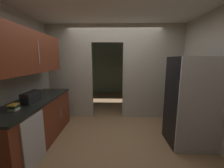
# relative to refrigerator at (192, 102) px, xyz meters

# --- Properties ---
(ground) EXTENTS (20.00, 20.00, 0.00)m
(ground) POSITION_rel_refrigerator_xyz_m (-1.48, 0.08, -0.86)
(ground) COLOR #93704C
(kitchen_overhead_slab) EXTENTS (4.14, 6.52, 0.06)m
(kitchen_overhead_slab) POSITION_rel_refrigerator_xyz_m (-1.48, 0.46, 1.77)
(kitchen_overhead_slab) COLOR silver
(kitchen_partition) EXTENTS (3.74, 0.12, 2.60)m
(kitchen_partition) POSITION_rel_refrigerator_xyz_m (-1.43, 1.34, 0.50)
(kitchen_partition) COLOR #ADA899
(kitchen_partition) RESTS_ON ground
(adjoining_room_shell) EXTENTS (3.74, 3.01, 2.60)m
(adjoining_room_shell) POSITION_rel_refrigerator_xyz_m (-1.48, 3.40, 0.44)
(adjoining_room_shell) COLOR slate
(adjoining_room_shell) RESTS_ON ground
(refrigerator) EXTENTS (0.80, 0.71, 1.72)m
(refrigerator) POSITION_rel_refrigerator_xyz_m (0.00, 0.00, 0.00)
(refrigerator) COLOR black
(refrigerator) RESTS_ON ground
(lower_cabinet_run) EXTENTS (0.65, 2.13, 0.90)m
(lower_cabinet_run) POSITION_rel_refrigerator_xyz_m (-3.02, -0.07, -0.41)
(lower_cabinet_run) COLOR maroon
(lower_cabinet_run) RESTS_ON ground
(dishwasher) EXTENTS (0.02, 0.56, 0.84)m
(dishwasher) POSITION_rel_refrigerator_xyz_m (-2.71, -0.66, -0.44)
(dishwasher) COLOR #B7BABC
(dishwasher) RESTS_ON ground
(upper_cabinet_counterside) EXTENTS (0.36, 1.91, 0.74)m
(upper_cabinet_counterside) POSITION_rel_refrigerator_xyz_m (-3.02, -0.07, 0.93)
(upper_cabinet_counterside) COLOR maroon
(boombox) EXTENTS (0.17, 0.41, 0.22)m
(boombox) POSITION_rel_refrigerator_xyz_m (-2.99, -0.18, 0.14)
(boombox) COLOR black
(boombox) RESTS_ON lower_cabinet_run
(book_stack) EXTENTS (0.13, 0.16, 0.10)m
(book_stack) POSITION_rel_refrigerator_xyz_m (-3.02, -0.59, 0.09)
(book_stack) COLOR beige
(book_stack) RESTS_ON lower_cabinet_run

